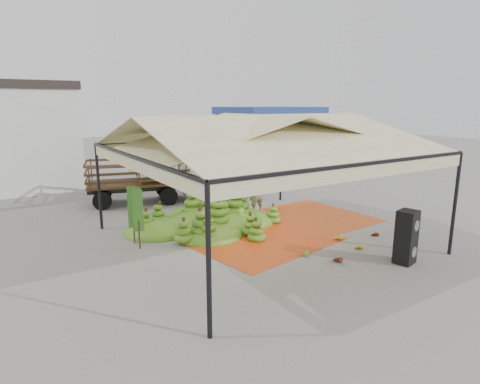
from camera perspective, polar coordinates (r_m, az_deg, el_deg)
ground at (r=13.10m, az=2.82°, el=-6.87°), size 90.00×90.00×0.00m
canopy_tent at (r=12.40m, az=2.99°, el=7.67°), size 8.10×8.10×4.00m
building_tan at (r=28.84m, az=4.12°, el=7.96°), size 6.30×5.30×4.10m
tarp_left at (r=13.36m, az=2.30°, el=-6.43°), size 5.06×4.88×0.01m
tarp_right at (r=15.89m, az=9.91°, el=-3.52°), size 4.23×4.41×0.01m
banana_heap at (r=14.36m, az=-4.80°, el=-2.57°), size 6.16×5.23×1.23m
hand_yellow_a at (r=13.34m, az=13.81°, el=-6.39°), size 0.55×0.49×0.21m
hand_yellow_b at (r=12.70m, az=16.57°, el=-7.56°), size 0.49×0.43×0.20m
hand_red_a at (r=11.56m, az=13.49°, el=-9.32°), size 0.58×0.52×0.22m
hand_red_b at (r=14.11m, az=18.61°, el=-5.73°), size 0.42×0.36×0.17m
hand_green at (r=11.91m, az=8.82°, el=-8.47°), size 0.60×0.59×0.21m
hanging_bunches at (r=14.89m, az=5.84°, el=5.80°), size 3.24×0.24×0.20m
speaker_stack at (r=11.97m, az=22.57°, el=-5.94°), size 0.64×0.58×1.50m
banana_leaves at (r=12.96m, az=-15.20°, el=-7.51°), size 0.96×1.36×3.70m
vendor at (r=16.02m, az=2.36°, el=0.12°), size 0.68×0.46×1.82m
truck_left at (r=18.35m, az=-11.30°, el=2.46°), size 6.06×3.39×1.97m
truck_right at (r=21.55m, az=0.88°, el=4.42°), size 6.23×2.22×2.13m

